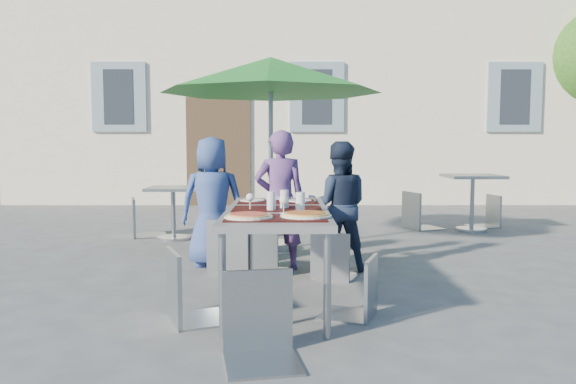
{
  "coord_description": "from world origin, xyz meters",
  "views": [
    {
      "loc": [
        -0.61,
        -3.98,
        1.27
      ],
      "look_at": [
        -0.59,
        1.35,
        0.81
      ],
      "focal_mm": 35.0,
      "sensor_mm": 36.0,
      "label": 1
    }
  ],
  "objects_px": {
    "child_2": "(338,206)",
    "cafe_table_1": "(472,191)",
    "bg_chair_r_0": "(252,197)",
    "bg_chair_r_1": "(488,192)",
    "pizza_near_right": "(306,214)",
    "bg_chair_l_1": "(418,187)",
    "pizza_near_left": "(249,216)",
    "patio_umbrella": "(271,77)",
    "child_0": "(212,202)",
    "bg_chair_l_0": "(141,194)",
    "chair_2": "(334,226)",
    "chair_5": "(260,264)",
    "chair_3": "(188,242)",
    "cafe_table_0": "(173,205)",
    "dining_table": "(277,216)",
    "chair_4": "(359,251)",
    "chair_0": "(232,212)",
    "child_1": "(280,200)",
    "chair_1": "(260,220)"
  },
  "relations": [
    {
      "from": "child_2",
      "to": "cafe_table_1",
      "type": "height_order",
      "value": "child_2"
    },
    {
      "from": "bg_chair_r_0",
      "to": "bg_chair_r_1",
      "type": "bearing_deg",
      "value": 14.46
    },
    {
      "from": "pizza_near_right",
      "to": "bg_chair_l_1",
      "type": "distance_m",
      "value": 4.67
    },
    {
      "from": "pizza_near_left",
      "to": "patio_umbrella",
      "type": "relative_size",
      "value": 0.13
    },
    {
      "from": "child_0",
      "to": "patio_umbrella",
      "type": "xyz_separation_m",
      "value": [
        0.58,
        0.9,
        1.38
      ]
    },
    {
      "from": "bg_chair_l_0",
      "to": "bg_chair_r_0",
      "type": "height_order",
      "value": "bg_chair_l_0"
    },
    {
      "from": "child_0",
      "to": "chair_2",
      "type": "bearing_deg",
      "value": 154.57
    },
    {
      "from": "bg_chair_l_0",
      "to": "pizza_near_left",
      "type": "bearing_deg",
      "value": -65.26
    },
    {
      "from": "chair_5",
      "to": "pizza_near_right",
      "type": "bearing_deg",
      "value": 67.25
    },
    {
      "from": "chair_3",
      "to": "cafe_table_0",
      "type": "distance_m",
      "value": 3.54
    },
    {
      "from": "dining_table",
      "to": "child_0",
      "type": "relative_size",
      "value": 1.38
    },
    {
      "from": "dining_table",
      "to": "cafe_table_1",
      "type": "distance_m",
      "value": 4.56
    },
    {
      "from": "dining_table",
      "to": "bg_chair_l_1",
      "type": "height_order",
      "value": "bg_chair_l_1"
    },
    {
      "from": "dining_table",
      "to": "bg_chair_l_0",
      "type": "height_order",
      "value": "bg_chair_l_0"
    },
    {
      "from": "pizza_near_right",
      "to": "chair_3",
      "type": "relative_size",
      "value": 0.37
    },
    {
      "from": "bg_chair_r_0",
      "to": "bg_chair_r_1",
      "type": "xyz_separation_m",
      "value": [
        3.55,
        0.91,
        -0.01
      ]
    },
    {
      "from": "bg_chair_l_1",
      "to": "chair_4",
      "type": "bearing_deg",
      "value": -108.51
    },
    {
      "from": "chair_5",
      "to": "bg_chair_r_0",
      "type": "xyz_separation_m",
      "value": [
        -0.32,
        4.34,
        -0.02
      ]
    },
    {
      "from": "pizza_near_right",
      "to": "chair_0",
      "type": "distance_m",
      "value": 1.65
    },
    {
      "from": "child_1",
      "to": "chair_0",
      "type": "bearing_deg",
      "value": 14.52
    },
    {
      "from": "dining_table",
      "to": "patio_umbrella",
      "type": "bearing_deg",
      "value": 92.89
    },
    {
      "from": "dining_table",
      "to": "patio_umbrella",
      "type": "relative_size",
      "value": 0.71
    },
    {
      "from": "chair_5",
      "to": "bg_chair_l_1",
      "type": "height_order",
      "value": "bg_chair_l_1"
    },
    {
      "from": "child_1",
      "to": "bg_chair_l_1",
      "type": "distance_m",
      "value": 3.32
    },
    {
      "from": "pizza_near_left",
      "to": "patio_umbrella",
      "type": "bearing_deg",
      "value": 88.38
    },
    {
      "from": "bg_chair_l_0",
      "to": "chair_1",
      "type": "bearing_deg",
      "value": -52.23
    },
    {
      "from": "bg_chair_l_1",
      "to": "bg_chair_r_0",
      "type": "bearing_deg",
      "value": -164.5
    },
    {
      "from": "dining_table",
      "to": "bg_chair_r_0",
      "type": "distance_m",
      "value": 3.18
    },
    {
      "from": "patio_umbrella",
      "to": "bg_chair_r_0",
      "type": "bearing_deg",
      "value": 106.99
    },
    {
      "from": "child_2",
      "to": "bg_chair_l_1",
      "type": "xyz_separation_m",
      "value": [
        1.42,
        2.65,
        -0.02
      ]
    },
    {
      "from": "child_2",
      "to": "bg_chair_r_0",
      "type": "bearing_deg",
      "value": -59.88
    },
    {
      "from": "bg_chair_l_1",
      "to": "child_0",
      "type": "bearing_deg",
      "value": -137.13
    },
    {
      "from": "dining_table",
      "to": "pizza_near_right",
      "type": "height_order",
      "value": "pizza_near_right"
    },
    {
      "from": "dining_table",
      "to": "pizza_near_left",
      "type": "bearing_deg",
      "value": -108.66
    },
    {
      "from": "bg_chair_r_0",
      "to": "cafe_table_1",
      "type": "bearing_deg",
      "value": 8.71
    },
    {
      "from": "chair_4",
      "to": "cafe_table_0",
      "type": "distance_m",
      "value": 3.91
    },
    {
      "from": "chair_1",
      "to": "chair_3",
      "type": "distance_m",
      "value": 1.52
    },
    {
      "from": "chair_1",
      "to": "cafe_table_1",
      "type": "bearing_deg",
      "value": 42.52
    },
    {
      "from": "pizza_near_left",
      "to": "bg_chair_r_0",
      "type": "distance_m",
      "value": 3.72
    },
    {
      "from": "child_2",
      "to": "bg_chair_r_0",
      "type": "height_order",
      "value": "child_2"
    },
    {
      "from": "dining_table",
      "to": "cafe_table_1",
      "type": "xyz_separation_m",
      "value": [
        2.76,
        3.63,
        -0.11
      ]
    },
    {
      "from": "chair_1",
      "to": "chair_5",
      "type": "relative_size",
      "value": 0.95
    },
    {
      "from": "bg_chair_l_1",
      "to": "bg_chair_r_1",
      "type": "bearing_deg",
      "value": 12.18
    },
    {
      "from": "patio_umbrella",
      "to": "bg_chair_l_1",
      "type": "relative_size",
      "value": 2.48
    },
    {
      "from": "chair_3",
      "to": "bg_chair_r_0",
      "type": "xyz_separation_m",
      "value": [
        0.22,
        3.66,
        -0.03
      ]
    },
    {
      "from": "pizza_near_right",
      "to": "cafe_table_0",
      "type": "bearing_deg",
      "value": 115.54
    },
    {
      "from": "chair_1",
      "to": "patio_umbrella",
      "type": "bearing_deg",
      "value": 86.99
    },
    {
      "from": "child_1",
      "to": "chair_4",
      "type": "relative_size",
      "value": 1.65
    },
    {
      "from": "chair_1",
      "to": "patio_umbrella",
      "type": "distance_m",
      "value": 1.97
    },
    {
      "from": "pizza_near_left",
      "to": "chair_5",
      "type": "distance_m",
      "value": 0.67
    }
  ]
}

